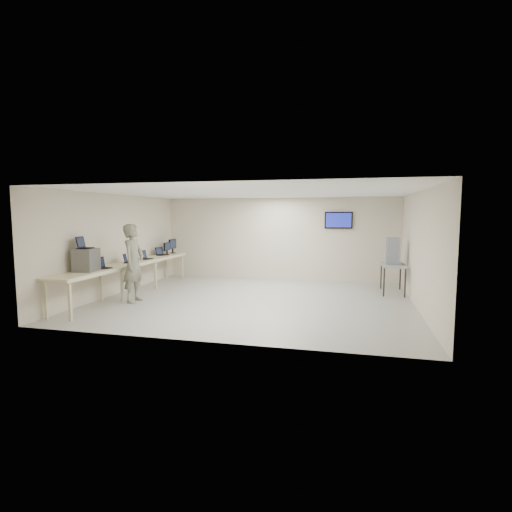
% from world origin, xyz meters
% --- Properties ---
extents(room, '(8.01, 7.01, 2.81)m').
position_xyz_m(room, '(0.03, 0.06, 1.41)').
color(room, '#B6B6A7').
rests_on(room, ground).
extents(workbench, '(0.76, 6.00, 0.90)m').
position_xyz_m(workbench, '(-3.59, 0.00, 0.83)').
color(workbench, beige).
rests_on(workbench, ground).
extents(equipment_box, '(0.52, 0.57, 0.54)m').
position_xyz_m(equipment_box, '(-3.65, -1.80, 1.17)').
color(equipment_box, '#5F5F5F').
rests_on(equipment_box, workbench).
extents(laptop_on_box, '(0.34, 0.40, 0.28)m').
position_xyz_m(laptop_on_box, '(-3.71, -1.80, 1.51)').
color(laptop_on_box, black).
rests_on(laptop_on_box, equipment_box).
extents(laptop_0, '(0.41, 0.43, 0.28)m').
position_xyz_m(laptop_0, '(-3.60, -1.31, 0.97)').
color(laptop_0, black).
rests_on(laptop_0, workbench).
extents(laptop_1, '(0.35, 0.37, 0.25)m').
position_xyz_m(laptop_1, '(-3.63, -0.07, 0.96)').
color(laptop_1, black).
rests_on(laptop_1, workbench).
extents(laptop_2, '(0.31, 0.36, 0.26)m').
position_xyz_m(laptop_2, '(-3.59, 0.84, 0.97)').
color(laptop_2, black).
rests_on(laptop_2, workbench).
extents(laptop_3, '(0.38, 0.40, 0.27)m').
position_xyz_m(laptop_3, '(-3.65, 2.00, 0.97)').
color(laptop_3, black).
rests_on(laptop_3, workbench).
extents(monitor_near, '(0.18, 0.41, 0.41)m').
position_xyz_m(monitor_near, '(-3.60, 2.32, 1.14)').
color(monitor_near, black).
rests_on(monitor_near, workbench).
extents(monitor_far, '(0.22, 0.49, 0.49)m').
position_xyz_m(monitor_far, '(-3.60, 2.75, 1.19)').
color(monitor_far, black).
rests_on(monitor_far, workbench).
extents(soldier, '(0.52, 0.76, 2.00)m').
position_xyz_m(soldier, '(-2.97, -0.86, 1.00)').
color(soldier, '#555B4B').
rests_on(soldier, ground).
extents(side_table, '(0.65, 1.38, 0.83)m').
position_xyz_m(side_table, '(3.60, 1.92, 0.76)').
color(side_table, '#98A1A5').
rests_on(side_table, ground).
extents(storage_bins, '(0.36, 0.40, 0.75)m').
position_xyz_m(storage_bins, '(3.58, 1.92, 1.21)').
color(storage_bins, '#8E95AD').
rests_on(storage_bins, side_table).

